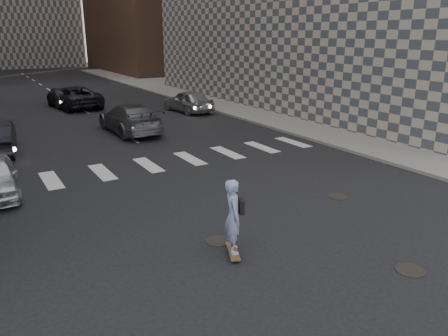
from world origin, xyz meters
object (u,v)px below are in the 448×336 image
object	(u,v)px
skateboarder	(234,216)
traffic_car_e	(63,97)
traffic_car_b	(130,118)
traffic_car_d	(188,101)
traffic_car_c	(74,97)

from	to	relation	value
skateboarder	traffic_car_e	distance (m)	26.99
skateboarder	traffic_car_b	distance (m)	15.46
traffic_car_b	traffic_car_e	world-z (taller)	traffic_car_b
skateboarder	traffic_car_d	world-z (taller)	skateboarder
traffic_car_b	traffic_car_d	distance (m)	7.32
traffic_car_e	traffic_car_b	bearing A→B (deg)	96.68
traffic_car_d	traffic_car_b	bearing A→B (deg)	30.44
skateboarder	traffic_car_e	world-z (taller)	skateboarder
traffic_car_c	traffic_car_d	distance (m)	8.96
skateboarder	traffic_car_d	distance (m)	21.37
traffic_car_c	traffic_car_e	world-z (taller)	traffic_car_c
skateboarder	traffic_car_e	bearing A→B (deg)	110.48
traffic_car_b	traffic_car_e	bearing A→B (deg)	-84.46
skateboarder	traffic_car_b	bearing A→B (deg)	103.59
traffic_car_b	traffic_car_c	size ratio (longest dim) A/B	0.96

